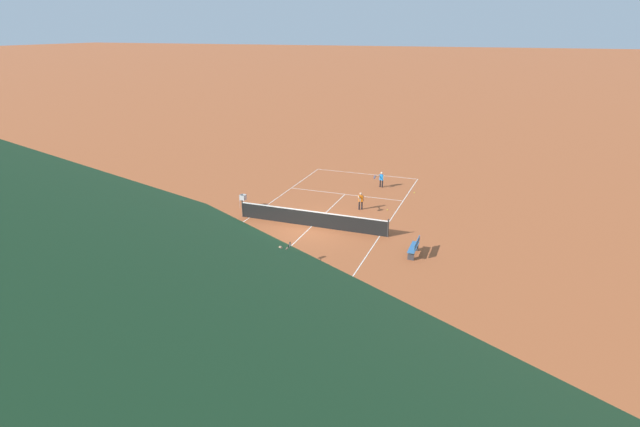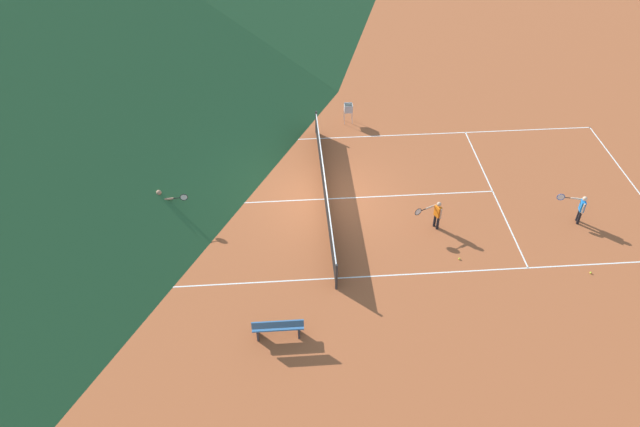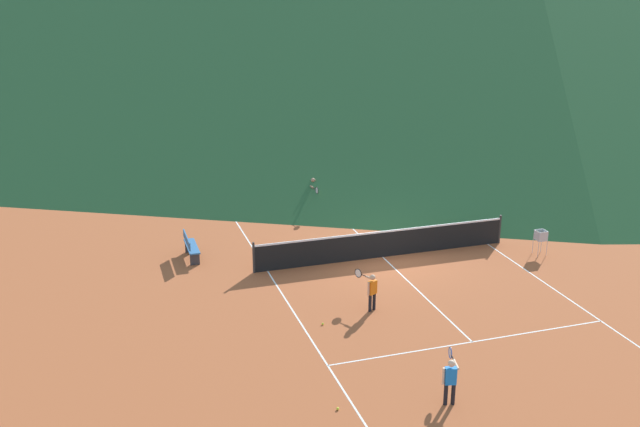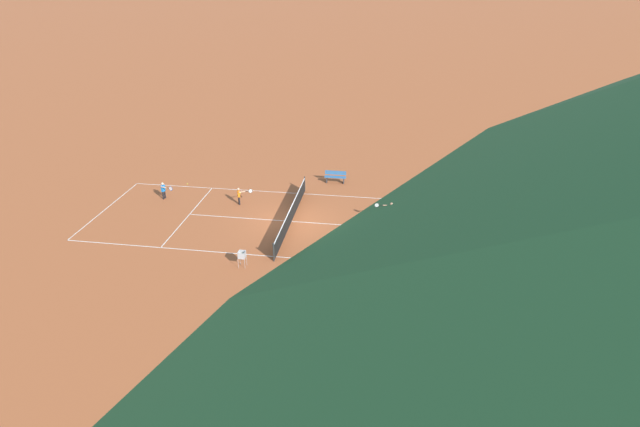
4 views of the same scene
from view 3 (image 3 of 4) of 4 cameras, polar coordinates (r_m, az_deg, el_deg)
ground_plane at (r=26.04m, az=4.79°, el=-3.32°), size 600.00×600.00×0.00m
court_line_markings at (r=26.04m, az=4.79°, el=-3.31°), size 8.25×23.85×0.01m
tennis_net at (r=25.86m, az=4.82°, el=-2.29°), size 9.18×0.08×1.06m
windscreen_fence_far at (r=39.81m, az=-3.65°, el=6.44°), size 17.28×0.08×2.90m
player_near_baseline at (r=21.94m, az=3.93°, el=-5.76°), size 0.41×0.99×1.14m
player_far_baseline at (r=17.80m, az=9.90°, el=-12.20°), size 0.57×0.93×1.15m
player_far_service at (r=30.71m, az=-0.51°, el=1.71°), size 0.44×1.09×1.31m
tennis_ball_far_corner at (r=35.53m, az=-5.16°, el=2.78°), size 0.07×0.07×0.07m
tennis_ball_by_net_left at (r=21.29m, az=0.21°, el=-8.40°), size 0.07×0.07×0.07m
tennis_ball_alley_left at (r=34.80m, az=-1.21°, el=2.51°), size 0.07×0.07×0.07m
tennis_ball_alley_right at (r=17.65m, az=1.36°, el=-14.65°), size 0.07×0.07×0.07m
ball_hopper at (r=27.02m, az=16.47°, el=-1.73°), size 0.36×0.36×0.89m
courtside_bench at (r=26.04m, az=-9.84°, el=-2.47°), size 0.36×1.50×0.84m
alpine_chalet at (r=63.45m, az=-9.64°, el=14.91°), size 13.00×10.00×11.20m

